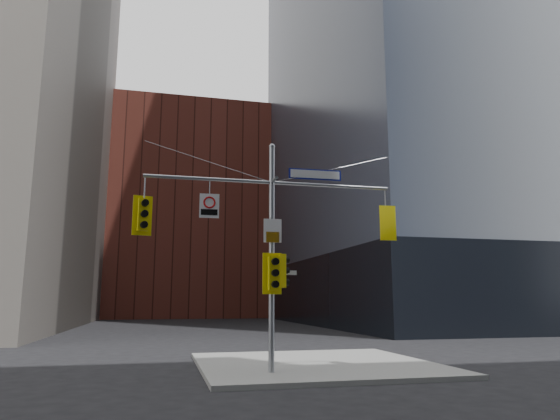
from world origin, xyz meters
name	(u,v)px	position (x,y,z in m)	size (l,w,h in m)	color
ground	(288,389)	(0.00, 0.00, 0.00)	(160.00, 160.00, 0.00)	black
sidewalk_corner	(315,364)	(2.00, 4.00, 0.07)	(8.00, 8.00, 0.15)	gray
podium_ne	(477,292)	(28.00, 32.00, 3.00)	(36.40, 36.40, 6.00)	black
brick_midrise	(188,216)	(0.00, 58.00, 14.00)	(26.00, 20.00, 28.00)	brown
signal_assembly	(272,231)	(0.00, 1.99, 4.42)	(8.00, 0.80, 7.30)	#919499
traffic_light_west_arm	(143,215)	(-3.93, 2.01, 4.80)	(0.57, 0.52, 1.21)	yellow
traffic_light_east_arm	(386,224)	(3.92, 1.99, 4.80)	(0.56, 0.45, 1.16)	yellow
traffic_light_pole_side	(282,271)	(0.32, 2.01, 3.18)	(0.46, 0.39, 1.05)	yellow
traffic_light_pole_front	(274,273)	(0.00, 1.73, 3.09)	(0.61, 0.49, 1.27)	yellow
street_sign_blade	(315,175)	(1.45, 2.00, 6.35)	(1.77, 0.09, 0.34)	navy
regulatory_sign_arm	(209,205)	(-1.98, 1.97, 5.17)	(0.61, 0.08, 0.76)	silver
regulatory_sign_pole	(273,231)	(0.00, 1.88, 4.41)	(0.57, 0.05, 0.74)	silver
street_blade_ew	(286,273)	(0.45, 2.00, 3.13)	(0.70, 0.09, 0.14)	silver
street_blade_ns	(269,282)	(0.00, 2.45, 2.86)	(0.11, 0.82, 0.17)	#145926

